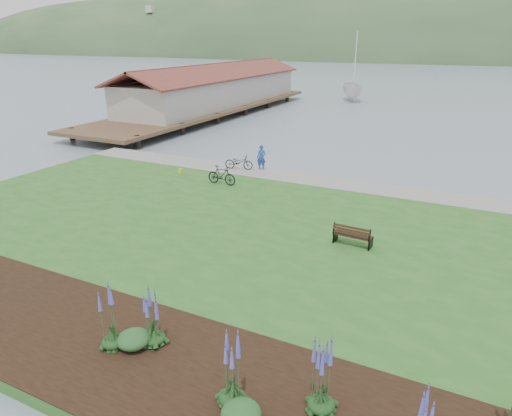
{
  "coord_description": "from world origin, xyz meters",
  "views": [
    {
      "loc": [
        7.24,
        -17.14,
        8.19
      ],
      "look_at": [
        -0.87,
        -0.8,
        1.3
      ],
      "focal_mm": 32.0,
      "sensor_mm": 36.0,
      "label": 1
    }
  ],
  "objects": [
    {
      "name": "person",
      "position": [
        -4.62,
        7.5,
        1.32
      ],
      "size": [
        0.74,
        0.57,
        1.83
      ],
      "primitive_type": "imported",
      "rotation": [
        0.0,
        0.0,
        0.17
      ],
      "color": "#21469B",
      "rests_on": "lawn"
    },
    {
      "name": "bicycle_a",
      "position": [
        -5.92,
        6.98,
        0.86
      ],
      "size": [
        1.0,
        1.87,
        0.93
      ],
      "primitive_type": "imported",
      "rotation": [
        0.0,
        0.0,
        1.8
      ],
      "color": "black",
      "rests_on": "lawn"
    },
    {
      "name": "echium_0",
      "position": [
        3.19,
        -10.16,
        1.39
      ],
      "size": [
        0.62,
        0.62,
        2.22
      ],
      "color": "#143714",
      "rests_on": "garden_bed"
    },
    {
      "name": "pier_pavilion",
      "position": [
        -20.0,
        27.52,
        2.64
      ],
      "size": [
        8.0,
        36.0,
        5.4
      ],
      "color": "#4C3826",
      "rests_on": "ground"
    },
    {
      "name": "shrub_0",
      "position": [
        -0.15,
        -9.57,
        0.66
      ],
      "size": [
        0.89,
        0.89,
        0.45
      ],
      "primitive_type": "ellipsoid",
      "color": "#1E4C21",
      "rests_on": "garden_bed"
    },
    {
      "name": "bicycle_b",
      "position": [
        -5.32,
        3.84,
        0.93
      ],
      "size": [
        0.54,
        1.76,
        1.06
      ],
      "primitive_type": "imported",
      "rotation": [
        0.0,
        0.0,
        1.56
      ],
      "color": "black",
      "rests_on": "lawn"
    },
    {
      "name": "park_bench",
      "position": [
        3.36,
        -0.77,
        0.86
      ],
      "size": [
        1.53,
        0.7,
        0.93
      ],
      "rotation": [
        0.0,
        0.0,
        -0.07
      ],
      "color": "black",
      "rests_on": "lawn"
    },
    {
      "name": "ground",
      "position": [
        0.0,
        0.0,
        0.0
      ],
      "size": [
        600.0,
        600.0,
        0.0
      ],
      "primitive_type": "plane",
      "color": "slate",
      "rests_on": "ground"
    },
    {
      "name": "echium_4",
      "position": [
        -0.62,
        -9.81,
        1.31
      ],
      "size": [
        0.62,
        0.62,
        2.28
      ],
      "color": "#143714",
      "rests_on": "garden_bed"
    },
    {
      "name": "garden_bed",
      "position": [
        3.0,
        -9.8,
        0.42
      ],
      "size": [
        24.0,
        4.4,
        0.04
      ],
      "primitive_type": "cube",
      "color": "black",
      "rests_on": "lawn"
    },
    {
      "name": "lawn",
      "position": [
        0.0,
        -2.0,
        0.2
      ],
      "size": [
        34.0,
        20.0,
        0.4
      ],
      "primitive_type": "cube",
      "color": "#285B20",
      "rests_on": "ground"
    },
    {
      "name": "echium_5",
      "position": [
        0.25,
        -9.21,
        1.17
      ],
      "size": [
        0.62,
        0.62,
        1.74
      ],
      "color": "#143714",
      "rests_on": "garden_bed"
    },
    {
      "name": "shoreline_path",
      "position": [
        0.0,
        6.9,
        0.42
      ],
      "size": [
        34.0,
        2.2,
        0.03
      ],
      "primitive_type": "cube",
      "color": "gray",
      "rests_on": "lawn"
    },
    {
      "name": "shrub_1",
      "position": [
        3.61,
        -10.54,
        0.66
      ],
      "size": [
        0.88,
        0.88,
        0.44
      ],
      "primitive_type": "ellipsoid",
      "color": "#1E4C21",
      "rests_on": "garden_bed"
    },
    {
      "name": "pannier",
      "position": [
        -8.69,
        4.66,
        0.53
      ],
      "size": [
        0.18,
        0.26,
        0.27
      ],
      "primitive_type": "cube",
      "rotation": [
        0.0,
        0.0,
        0.09
      ],
      "color": "yellow",
      "rests_on": "lawn"
    },
    {
      "name": "echium_1",
      "position": [
        5.03,
        -9.46,
        1.39
      ],
      "size": [
        0.62,
        0.62,
        2.21
      ],
      "color": "#143714",
      "rests_on": "garden_bed"
    },
    {
      "name": "sailboat",
      "position": [
        -8.94,
        44.74,
        0.0
      ],
      "size": [
        14.18,
        14.28,
        28.13
      ],
      "primitive_type": "imported",
      "rotation": [
        0.0,
        0.0,
        0.42
      ],
      "color": "silver",
      "rests_on": "ground"
    }
  ]
}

